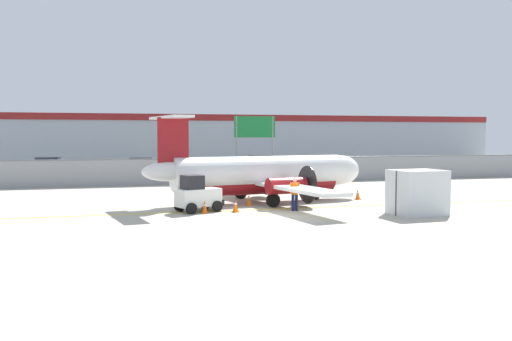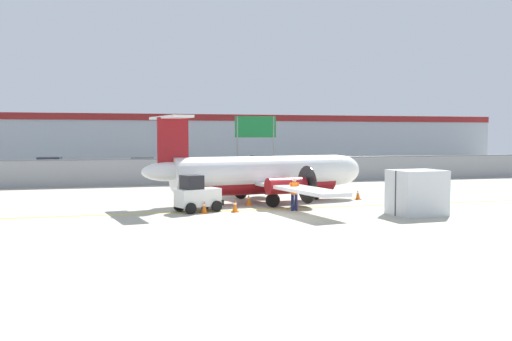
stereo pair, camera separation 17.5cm
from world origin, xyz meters
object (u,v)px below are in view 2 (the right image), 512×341
Objects in this scene: baggage_tug at (197,195)px; highway_sign at (256,132)px; traffic_cone_near_right at (249,200)px; traffic_cone_far_left at (235,206)px; parked_car_5 at (263,163)px; parked_car_4 at (253,166)px; parked_car_2 at (141,166)px; parked_car_3 at (179,165)px; parked_car_0 at (49,165)px; cargo_container at (417,192)px; ground_crew_worker at (294,192)px; traffic_cone_near_left at (204,207)px; parked_car_6 at (339,164)px; traffic_cone_far_right at (358,194)px; commuter_airplane at (264,175)px; parked_car_1 at (96,170)px.

baggage_tug is 0.47× the size of highway_sign.
traffic_cone_far_left is (-1.35, -2.44, 0.00)m from traffic_cone_near_right.
baggage_tug is 33.45m from parked_car_5.
traffic_cone_far_left is 26.41m from parked_car_4.
parked_car_3 is (3.86, 0.71, 0.00)m from parked_car_2.
highway_sign reaches higher than traffic_cone_far_left.
parked_car_0 is 13.03m from parked_car_3.
parked_car_3 is at bearing -32.99° from parked_car_4.
parked_car_0 and parked_car_4 have the same top height.
traffic_cone_far_left is 20.22m from highway_sign.
cargo_container reaches higher than parked_car_2.
cargo_container reaches higher than ground_crew_worker.
ground_crew_worker is at bearing -4.05° from traffic_cone_near_left.
parked_car_2 is (-4.10, 26.69, 0.58)m from traffic_cone_near_right.
cargo_container is at bearing -105.61° from parked_car_6.
parked_car_5 is at bearing 146.43° from parked_car_6.
traffic_cone_far_right is 0.15× the size of parked_car_2.
cargo_container is at bearing -97.61° from parked_car_5.
parked_car_5 is at bearing 64.82° from commuter_airplane.
cargo_container is (10.21, -3.95, 0.24)m from baggage_tug.
traffic_cone_far_right is (8.49, 3.56, 0.00)m from traffic_cone_far_left.
parked_car_3 is (-7.37, 26.29, 0.58)m from traffic_cone_far_right.
parked_car_5 is (2.00, 28.18, 0.58)m from traffic_cone_far_right.
parked_car_6 is at bearing -38.79° from parked_car_5.
parked_car_1 is 14.21m from highway_sign.
parked_car_2 is 1.00× the size of parked_car_4.
ground_crew_worker is 3.32m from traffic_cone_near_right.
traffic_cone_far_right is 25.04m from parked_car_6.
commuter_airplane is 9.44× the size of ground_crew_worker.
parked_car_5 is (22.13, -0.76, 0.00)m from parked_car_0.
parked_car_2 and parked_car_6 have the same top height.
parked_car_0 is at bearing 142.59° from highway_sign.
baggage_tug reaches higher than parked_car_2.
parked_car_6 is at bearing 54.78° from traffic_cone_near_left.
traffic_cone_far_left is 0.12× the size of highway_sign.
ground_crew_worker is 6.09m from cargo_container.
parked_car_3 is (8.08, 6.73, 0.00)m from parked_car_1.
parked_car_5 is (2.12, 35.05, -0.21)m from cargo_container.
ground_crew_worker and parked_car_1 have the same top height.
traffic_cone_far_right is (10.07, 3.55, 0.00)m from traffic_cone_near_left.
commuter_airplane is 25.07× the size of traffic_cone_far_left.
parked_car_2 is 1.01× the size of parked_car_6.
commuter_airplane is at bearing 13.48° from baggage_tug.
parked_car_1 is 1.01× the size of parked_car_5.
highway_sign is at bearing -143.22° from parked_car_6.
traffic_cone_near_left is at bearing -148.50° from commuter_airplane.
parked_car_6 is at bearing 177.15° from parked_car_0.
parked_car_6 is 14.21m from highway_sign.
parked_car_0 is at bearing 115.33° from cargo_container.
parked_car_0 is at bearing 124.81° from traffic_cone_far_right.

